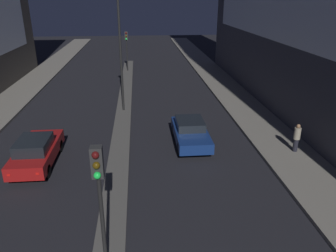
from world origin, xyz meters
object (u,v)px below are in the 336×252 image
object	(u,v)px
pedestrian_on_right_sidewalk	(297,137)
car_left_lane	(36,151)
car_right_lane	(190,132)
traffic_light_near	(99,184)
street_lamp	(120,35)
traffic_light_mid	(126,42)

from	to	relation	value
pedestrian_on_right_sidewalk	car_left_lane	bearing A→B (deg)	179.96
pedestrian_on_right_sidewalk	car_right_lane	bearing A→B (deg)	160.83
traffic_light_near	street_lamp	bearing A→B (deg)	90.00
car_left_lane	pedestrian_on_right_sidewalk	xyz separation A→B (m)	(13.36, -0.01, 0.22)
traffic_light_mid	pedestrian_on_right_sidewalk	world-z (taller)	traffic_light_mid
pedestrian_on_right_sidewalk	traffic_light_mid	bearing A→B (deg)	114.20
street_lamp	car_right_lane	distance (m)	8.50
traffic_light_mid	car_left_lane	size ratio (longest dim) A/B	0.94
street_lamp	pedestrian_on_right_sidewalk	bearing A→B (deg)	-39.40
traffic_light_near	traffic_light_mid	bearing A→B (deg)	90.00
traffic_light_near	pedestrian_on_right_sidewalk	size ratio (longest dim) A/B	2.71
traffic_light_near	car_right_lane	size ratio (longest dim) A/B	0.97
car_left_lane	pedestrian_on_right_sidewalk	distance (m)	13.36
traffic_light_mid	pedestrian_on_right_sidewalk	xyz separation A→B (m)	(9.36, -20.82, -2.23)
traffic_light_mid	car_right_lane	world-z (taller)	traffic_light_mid
traffic_light_mid	car_left_lane	bearing A→B (deg)	-100.87
traffic_light_near	car_left_lane	size ratio (longest dim) A/B	0.94
car_right_lane	traffic_light_near	bearing A→B (deg)	-113.58
traffic_light_mid	car_right_lane	distance (m)	19.54
traffic_light_near	pedestrian_on_right_sidewalk	xyz separation A→B (m)	(9.36, 7.29, -2.23)
traffic_light_near	car_right_lane	world-z (taller)	traffic_light_near
car_right_lane	pedestrian_on_right_sidewalk	size ratio (longest dim) A/B	2.79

